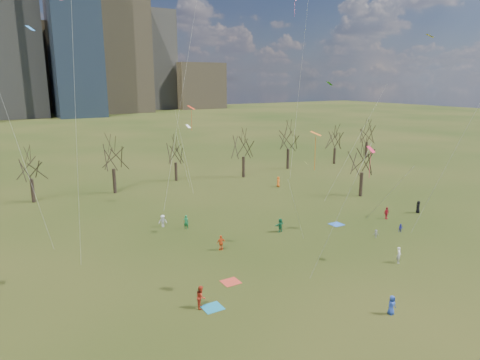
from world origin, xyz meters
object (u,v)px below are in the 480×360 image
blanket_teal (212,308)px  person_4 (221,243)px  blanket_navy (337,224)px  blanket_crimson (231,282)px  person_2 (201,297)px  person_1 (399,255)px  person_0 (392,305)px

blanket_teal → person_4: 12.10m
blanket_navy → blanket_teal: bearing=-156.6°
blanket_crimson → person_4: size_ratio=0.95×
blanket_teal → person_4: size_ratio=0.95×
blanket_navy → person_2: bearing=-158.3°
blanket_crimson → person_1: (16.67, -5.09, 0.83)m
person_0 → person_4: size_ratio=0.94×
person_2 → person_4: bearing=-8.1°
person_0 → person_1: person_1 is taller
blanket_navy → person_1: 12.33m
person_2 → person_4: person_2 is taller
person_4 → blanket_crimson: bearing=76.0°
person_1 → person_4: size_ratio=1.00×
blanket_navy → person_4: size_ratio=0.95×
person_1 → blanket_navy: bearing=33.4°
person_2 → blanket_teal: bearing=-95.8°
person_4 → blanket_navy: bearing=-172.8°
blanket_navy → blanket_crimson: 20.74m
blanket_teal → blanket_crimson: bearing=41.8°
person_2 → person_1: bearing=-68.5°
blanket_navy → person_0: person_0 is taller
blanket_navy → person_2: size_ratio=0.83×
blanket_teal → person_1: bearing=-5.5°
person_1 → blanket_teal: bearing=131.6°
blanket_teal → person_4: bearing=58.1°
person_0 → person_1: (8.51, 6.22, 0.05)m
person_0 → person_4: (-5.30, 18.39, 0.05)m
person_0 → person_2: bearing=142.4°
person_0 → person_4: 19.14m
blanket_crimson → blanket_teal: bearing=-138.2°
blanket_crimson → person_4: (2.86, 7.09, 0.83)m
blanket_crimson → person_2: 5.12m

